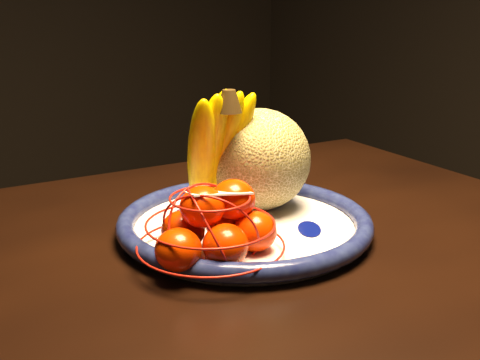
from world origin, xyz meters
TOP-DOWN VIEW (x-y plane):
  - fruit_bowl at (0.13, 0.01)m, footprint 0.33×0.33m
  - cantaloupe at (0.18, 0.05)m, footprint 0.14×0.14m
  - banana_bunch at (0.11, 0.06)m, footprint 0.12×0.12m
  - mandarin_bag at (0.04, -0.04)m, footprint 0.20×0.20m
  - price_tag at (0.05, -0.05)m, footprint 0.08×0.04m

SIDE VIEW (x-z plane):
  - fruit_bowl at x=0.13m, z-range 0.70..0.73m
  - mandarin_bag at x=0.04m, z-range 0.70..0.80m
  - cantaloupe at x=0.18m, z-range 0.72..0.85m
  - price_tag at x=0.05m, z-range 0.78..0.80m
  - banana_bunch at x=0.11m, z-range 0.72..0.90m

